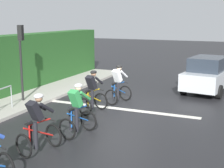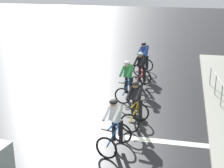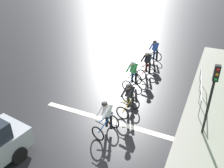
{
  "view_description": "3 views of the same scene",
  "coord_description": "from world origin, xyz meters",
  "px_view_note": "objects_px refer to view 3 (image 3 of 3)",
  "views": [
    {
      "loc": [
        -5.08,
        12.27,
        3.67
      ],
      "look_at": [
        -0.43,
        1.58,
        1.27
      ],
      "focal_mm": 52.42,
      "sensor_mm": 36.0,
      "label": 1
    },
    {
      "loc": [
        2.0,
        -9.2,
        5.15
      ],
      "look_at": [
        -0.55,
        2.47,
        1.07
      ],
      "focal_mm": 54.15,
      "sensor_mm": 36.0,
      "label": 2
    },
    {
      "loc": [
        3.76,
        -7.74,
        7.1
      ],
      "look_at": [
        -0.64,
        1.94,
        1.04
      ],
      "focal_mm": 38.94,
      "sensor_mm": 36.0,
      "label": 3
    }
  ],
  "objects_px": {
    "cyclist_mid": "(133,75)",
    "traffic_light_near_crossing": "(212,91)",
    "cyclist_second": "(147,65)",
    "cyclist_fourth": "(129,100)",
    "cyclist_lead": "(154,52)",
    "pedestrian_railing_kerbside": "(201,85)",
    "cyclist_trailing": "(106,118)"
  },
  "relations": [
    {
      "from": "pedestrian_railing_kerbside",
      "to": "cyclist_second",
      "type": "bearing_deg",
      "value": 159.73
    },
    {
      "from": "cyclist_mid",
      "to": "cyclist_second",
      "type": "bearing_deg",
      "value": 78.74
    },
    {
      "from": "cyclist_second",
      "to": "traffic_light_near_crossing",
      "type": "height_order",
      "value": "traffic_light_near_crossing"
    },
    {
      "from": "cyclist_lead",
      "to": "cyclist_second",
      "type": "distance_m",
      "value": 2.11
    },
    {
      "from": "cyclist_lead",
      "to": "cyclist_second",
      "type": "xyz_separation_m",
      "value": [
        0.12,
        -2.11,
        0.0
      ]
    },
    {
      "from": "cyclist_second",
      "to": "cyclist_fourth",
      "type": "bearing_deg",
      "value": -84.64
    },
    {
      "from": "cyclist_lead",
      "to": "cyclist_mid",
      "type": "height_order",
      "value": "same"
    },
    {
      "from": "cyclist_lead",
      "to": "pedestrian_railing_kerbside",
      "type": "distance_m",
      "value": 4.78
    },
    {
      "from": "cyclist_fourth",
      "to": "pedestrian_railing_kerbside",
      "type": "distance_m",
      "value": 4.06
    },
    {
      "from": "traffic_light_near_crossing",
      "to": "cyclist_fourth",
      "type": "bearing_deg",
      "value": 177.21
    },
    {
      "from": "traffic_light_near_crossing",
      "to": "pedestrian_railing_kerbside",
      "type": "relative_size",
      "value": 0.89
    },
    {
      "from": "traffic_light_near_crossing",
      "to": "pedestrian_railing_kerbside",
      "type": "distance_m",
      "value": 3.35
    },
    {
      "from": "cyclist_second",
      "to": "cyclist_trailing",
      "type": "relative_size",
      "value": 1.0
    },
    {
      "from": "cyclist_second",
      "to": "cyclist_mid",
      "type": "distance_m",
      "value": 1.64
    },
    {
      "from": "cyclist_fourth",
      "to": "cyclist_trailing",
      "type": "relative_size",
      "value": 1.0
    },
    {
      "from": "cyclist_mid",
      "to": "cyclist_trailing",
      "type": "xyz_separation_m",
      "value": [
        0.35,
        -4.17,
        0.0
      ]
    },
    {
      "from": "traffic_light_near_crossing",
      "to": "pedestrian_railing_kerbside",
      "type": "height_order",
      "value": "traffic_light_near_crossing"
    },
    {
      "from": "cyclist_fourth",
      "to": "cyclist_second",
      "type": "bearing_deg",
      "value": 95.36
    },
    {
      "from": "cyclist_trailing",
      "to": "pedestrian_railing_kerbside",
      "type": "distance_m",
      "value": 5.61
    },
    {
      "from": "cyclist_lead",
      "to": "traffic_light_near_crossing",
      "type": "relative_size",
      "value": 0.5
    },
    {
      "from": "cyclist_fourth",
      "to": "cyclist_trailing",
      "type": "xyz_separation_m",
      "value": [
        -0.35,
        -1.74,
        0.0
      ]
    },
    {
      "from": "cyclist_second",
      "to": "traffic_light_near_crossing",
      "type": "distance_m",
      "value": 5.86
    },
    {
      "from": "cyclist_lead",
      "to": "cyclist_trailing",
      "type": "bearing_deg",
      "value": -88.94
    },
    {
      "from": "cyclist_mid",
      "to": "traffic_light_near_crossing",
      "type": "relative_size",
      "value": 0.5
    },
    {
      "from": "traffic_light_near_crossing",
      "to": "pedestrian_railing_kerbside",
      "type": "bearing_deg",
      "value": 99.84
    },
    {
      "from": "cyclist_second",
      "to": "cyclist_mid",
      "type": "relative_size",
      "value": 1.0
    },
    {
      "from": "cyclist_second",
      "to": "cyclist_mid",
      "type": "height_order",
      "value": "same"
    },
    {
      "from": "cyclist_lead",
      "to": "pedestrian_railing_kerbside",
      "type": "xyz_separation_m",
      "value": [
        3.43,
        -3.33,
        0.0
      ]
    },
    {
      "from": "cyclist_fourth",
      "to": "traffic_light_near_crossing",
      "type": "distance_m",
      "value": 3.73
    },
    {
      "from": "cyclist_lead",
      "to": "cyclist_fourth",
      "type": "relative_size",
      "value": 1.0
    },
    {
      "from": "cyclist_mid",
      "to": "pedestrian_railing_kerbside",
      "type": "relative_size",
      "value": 0.44
    },
    {
      "from": "cyclist_mid",
      "to": "traffic_light_near_crossing",
      "type": "height_order",
      "value": "traffic_light_near_crossing"
    }
  ]
}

